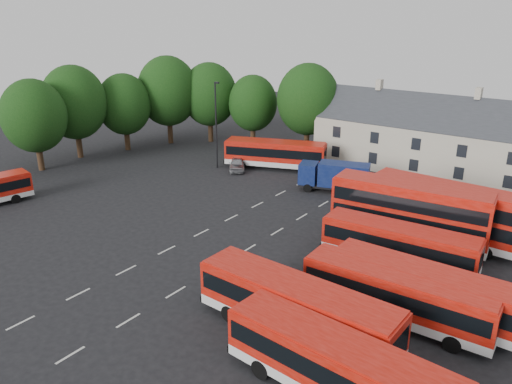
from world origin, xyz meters
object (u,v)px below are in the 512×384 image
bus_row_a (339,365)px  bus_dd_south (409,210)px  silver_car (237,164)px  lamppost (216,123)px  box_truck (335,176)px

bus_row_a → bus_dd_south: 19.14m
bus_dd_south → silver_car: (-23.08, 7.21, -2.07)m
silver_car → lamppost: (-2.40, -0.80, 4.64)m
bus_row_a → lamppost: size_ratio=1.17×
bus_dd_south → silver_car: bearing=156.8°
bus_row_a → box_truck: size_ratio=1.61×
bus_row_a → lamppost: bearing=142.7°
bus_row_a → lamppost: (-29.14, 25.18, 3.40)m
silver_car → lamppost: bearing=163.1°
bus_dd_south → lamppost: 26.40m
silver_car → box_truck: bearing=-35.2°
lamppost → bus_dd_south: bearing=-14.1°
lamppost → box_truck: bearing=3.3°
bus_row_a → box_truck: 29.59m
bus_dd_south → lamppost: lamppost is taller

